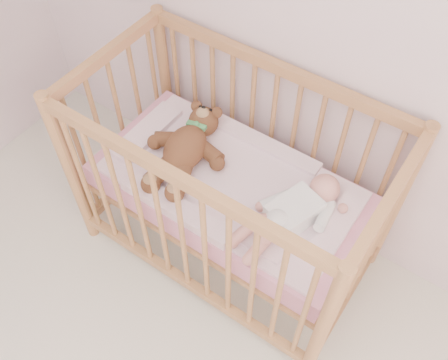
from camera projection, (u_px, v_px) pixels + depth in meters
The scene contains 6 objects.
wall_back at pixel (418, 17), 1.63m from camera, with size 4.00×0.02×2.70m, color silver.
crib at pixel (230, 189), 2.26m from camera, with size 1.36×0.76×1.00m, color #B7764D, non-canonical shape.
mattress at pixel (230, 191), 2.27m from camera, with size 1.22×0.62×0.13m, color pink.
blanket at pixel (230, 181), 2.21m from camera, with size 1.10×0.58×0.06m, color #FAACC3, non-canonical shape.
baby at pixel (295, 209), 2.03m from camera, with size 0.28×0.58×0.14m, color white, non-canonical shape.
teddy_bear at pixel (185, 149), 2.22m from camera, with size 0.39×0.56×0.16m, color brown, non-canonical shape.
Camera 1 is at (0.28, 0.47, 2.31)m, focal length 40.00 mm.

